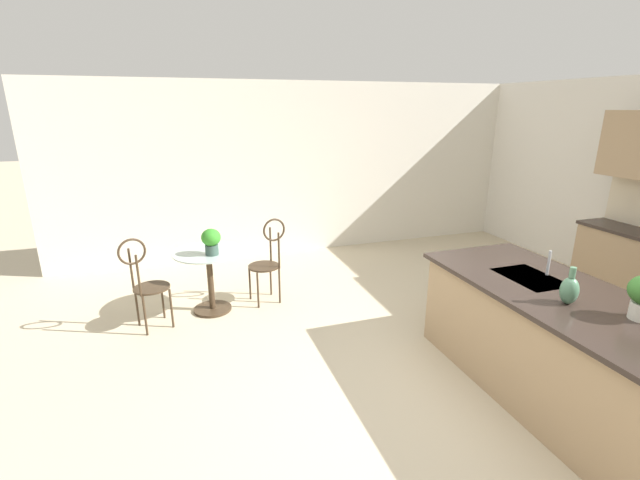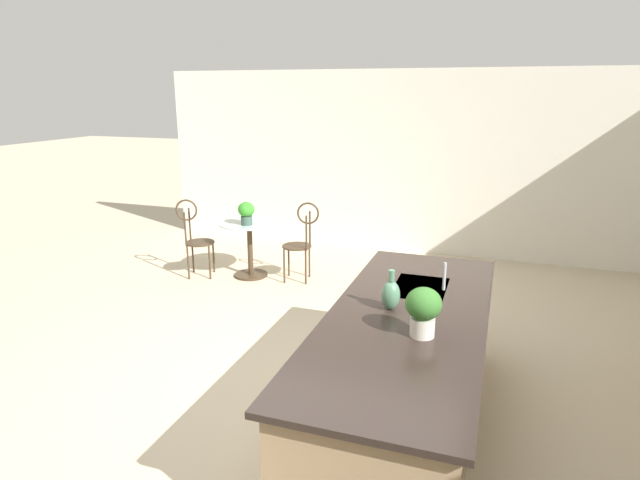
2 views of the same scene
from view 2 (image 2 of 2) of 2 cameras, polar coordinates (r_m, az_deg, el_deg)
The scene contains 10 objects.
ground_plane at distance 4.60m, azimuth -1.36°, elevation -15.65°, with size 40.00×40.00×0.00m, color beige.
wall_left_window at distance 8.12m, azimuth 9.23°, elevation 8.15°, with size 0.12×7.80×2.70m, color silver.
kitchen_island at distance 3.93m, azimuth 9.06°, elevation -13.96°, with size 2.80×1.06×0.92m.
bistro_table at distance 7.07m, azimuth -7.52°, elevation -0.40°, with size 0.80×0.80×0.74m.
chair_near_window at distance 7.17m, azimuth -13.24°, elevation 0.60°, with size 0.49×0.52×1.04m.
chair_by_island at distance 6.82m, azimuth -2.04°, elevation 0.22°, with size 0.44×0.51×1.04m.
sink_faucet at distance 4.17m, azimuth 13.19°, elevation -3.82°, with size 0.02×0.02×0.22m, color #B2B5BA.
potted_plant_on_table at distance 6.82m, azimuth -7.90°, elevation 3.01°, with size 0.21×0.21×0.30m.
potted_plant_counter_near at distance 3.36m, azimuth 11.02°, elevation -7.25°, with size 0.23×0.23×0.32m.
vase_on_counter at distance 3.75m, azimuth 7.60°, elevation -5.80°, with size 0.13×0.13×0.29m.
Camera 2 is at (3.67, 1.39, 2.40)m, focal length 29.86 mm.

